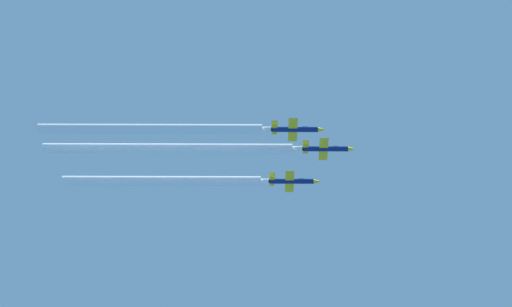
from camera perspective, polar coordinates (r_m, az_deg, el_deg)
jet_lead at (r=368.79m, az=2.54°, el=0.17°), size 8.59×12.51×3.01m
jet_left_wingman at (r=375.95m, az=1.33°, el=-0.99°), size 8.59×12.51×3.01m
jet_right_wingman at (r=358.81m, az=1.45°, el=0.86°), size 8.59×12.51×3.01m
smoke_trail_lead at (r=368.79m, az=-2.97°, el=0.18°), size 2.31×59.47×2.31m
smoke_trail_left_wingman at (r=376.32m, az=-3.22°, el=-0.98°), size 2.31×48.29×2.31m
smoke_trail_right_wingman at (r=359.28m, az=-3.61°, el=0.87°), size 2.31×52.02×2.31m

